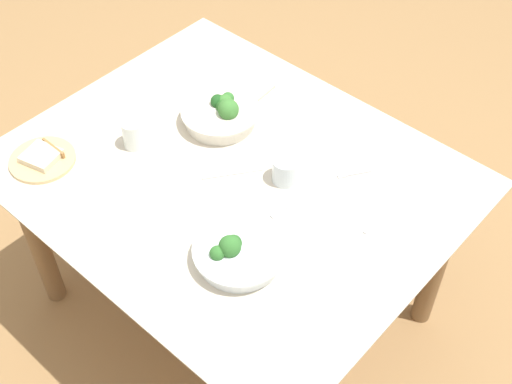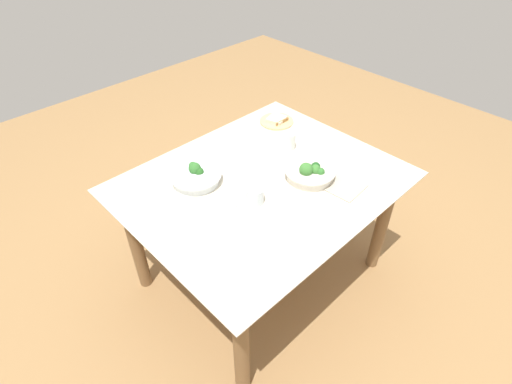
# 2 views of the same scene
# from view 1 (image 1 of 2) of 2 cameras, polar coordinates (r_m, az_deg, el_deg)

# --- Properties ---
(ground_plane) EXTENTS (6.00, 6.00, 0.00)m
(ground_plane) POSITION_cam_1_polar(r_m,az_deg,el_deg) (2.62, -1.64, -9.31)
(ground_plane) COLOR #9E7547
(dining_table) EXTENTS (1.32, 1.08, 0.71)m
(dining_table) POSITION_cam_1_polar(r_m,az_deg,el_deg) (2.14, -1.98, -0.30)
(dining_table) COLOR beige
(dining_table) RESTS_ON ground_plane
(broccoli_bowl_far) EXTENTS (0.25, 0.25, 0.10)m
(broccoli_bowl_far) POSITION_cam_1_polar(r_m,az_deg,el_deg) (1.83, -1.51, -5.06)
(broccoli_bowl_far) COLOR white
(broccoli_bowl_far) RESTS_ON dining_table
(broccoli_bowl_near) EXTENTS (0.25, 0.25, 0.11)m
(broccoli_bowl_near) POSITION_cam_1_polar(r_m,az_deg,el_deg) (2.22, -2.90, 6.53)
(broccoli_bowl_near) COLOR silver
(broccoli_bowl_near) RESTS_ON dining_table
(bread_side_plate) EXTENTS (0.20, 0.20, 0.03)m
(bread_side_plate) POSITION_cam_1_polar(r_m,az_deg,el_deg) (2.20, -17.35, 2.68)
(bread_side_plate) COLOR #D6B27A
(bread_side_plate) RESTS_ON dining_table
(water_glass_center) EXTENTS (0.08, 0.08, 0.08)m
(water_glass_center) POSITION_cam_1_polar(r_m,az_deg,el_deg) (2.02, 2.49, 1.85)
(water_glass_center) COLOR silver
(water_glass_center) RESTS_ON dining_table
(water_glass_side) EXTENTS (0.07, 0.07, 0.09)m
(water_glass_side) POSITION_cam_1_polar(r_m,az_deg,el_deg) (2.16, -10.12, 4.81)
(water_glass_side) COLOR silver
(water_glass_side) RESTS_ON dining_table
(fork_by_far_bowl) EXTENTS (0.03, 0.11, 0.00)m
(fork_by_far_bowl) POSITION_cam_1_polar(r_m,az_deg,el_deg) (1.97, 2.36, -1.40)
(fork_by_far_bowl) COLOR #B7B7BC
(fork_by_far_bowl) RESTS_ON dining_table
(fork_by_near_bowl) EXTENTS (0.07, 0.09, 0.00)m
(fork_by_near_bowl) POSITION_cam_1_polar(r_m,az_deg,el_deg) (2.08, 8.04, 1.48)
(fork_by_near_bowl) COLOR #B7B7BC
(fork_by_near_bowl) RESTS_ON dining_table
(table_knife_left) EXTENTS (0.12, 0.16, 0.00)m
(table_knife_left) POSITION_cam_1_polar(r_m,az_deg,el_deg) (2.07, -1.92, 1.56)
(table_knife_left) COLOR #B7B7BC
(table_knife_left) RESTS_ON dining_table
(table_knife_right) EXTENTS (0.02, 0.18, 0.00)m
(table_knife_right) POSITION_cam_1_polar(r_m,az_deg,el_deg) (1.99, 10.61, -1.92)
(table_knife_right) COLOR #B7B7BC
(table_knife_right) RESTS_ON dining_table
(napkin_folded_upper) EXTENTS (0.18, 0.19, 0.01)m
(napkin_folded_upper) POSITION_cam_1_polar(r_m,az_deg,el_deg) (2.36, -1.37, 8.50)
(napkin_folded_upper) COLOR #B1A997
(napkin_folded_upper) RESTS_ON dining_table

